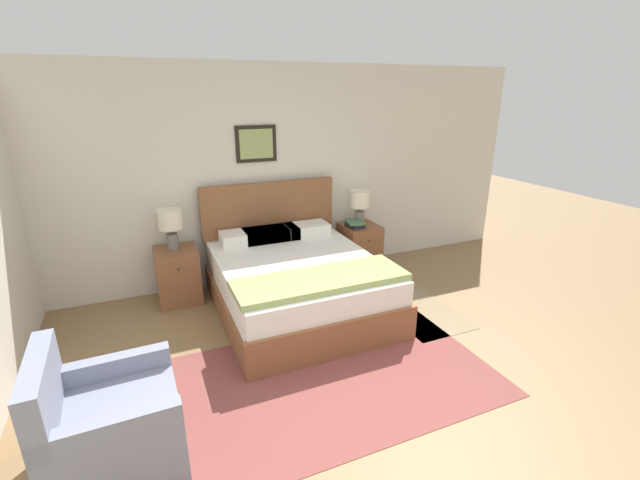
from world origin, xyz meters
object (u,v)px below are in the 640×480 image
Objects in this scene: armchair at (108,427)px; nightstand_by_door at (359,247)px; bed at (297,281)px; table_lamp_near_window at (170,223)px; table_lamp_by_door at (360,202)px; nightstand_near_window at (178,275)px.

nightstand_by_door is at bearing 125.25° from armchair.
nightstand_by_door is at bearing 32.02° from bed.
table_lamp_near_window is (0.63, 2.25, 0.62)m from armchair.
table_lamp_by_door is (2.97, 2.25, 0.62)m from armchair.
table_lamp_by_door is (1.16, 0.76, 0.58)m from bed.
table_lamp_by_door is at bearing 33.07° from bed.
bed reaches higher than armchair.
armchair reaches higher than nightstand_near_window.
bed is at bearing -146.93° from table_lamp_by_door.
nightstand_near_window is at bearing 180.00° from nightstand_by_door.
bed is at bearing -147.98° from nightstand_by_door.
armchair is (-1.81, -1.49, -0.04)m from bed.
table_lamp_by_door is (-0.00, 0.03, 0.61)m from nightstand_by_door.
armchair is 1.90× the size of table_lamp_near_window.
armchair is 2.31m from nightstand_near_window.
nightstand_by_door is 0.61m from table_lamp_by_door.
table_lamp_near_window is 2.34m from table_lamp_by_door.
bed is 1.37m from nightstand_by_door.
bed is 4.42× the size of table_lamp_by_door.
table_lamp_near_window is (-0.01, 0.03, 0.61)m from nightstand_near_window.
bed is at bearing -32.85° from table_lamp_near_window.
table_lamp_by_door is at bearing 0.00° from table_lamp_near_window.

